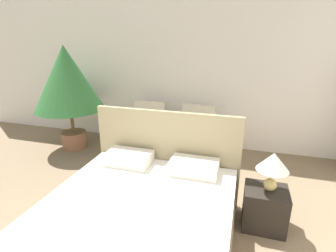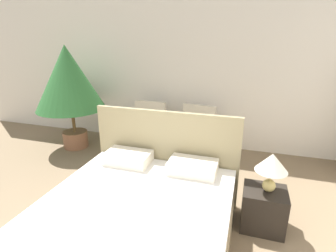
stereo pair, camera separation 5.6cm
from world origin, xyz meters
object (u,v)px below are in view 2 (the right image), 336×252
Objects in this scene: potted_palm at (68,80)px; bed at (135,222)px; nightstand at (263,209)px; table_lamp at (272,165)px; armchair_near_window_right at (194,142)px; armchair_near_window_left at (147,136)px.

bed is at bearing -42.87° from potted_palm.
bed is 4.47× the size of nightstand.
table_lamp is at bearing -4.07° from nightstand.
potted_palm is at bearing -166.75° from armchair_near_window_right.
bed is at bearing -150.75° from table_lamp.
armchair_near_window_left is 1.00× the size of armchair_near_window_right.
nightstand is 1.07× the size of table_lamp.
table_lamp is at bearing -21.13° from potted_palm.
table_lamp reaches higher than armchair_near_window_right.
armchair_near_window_right is (0.11, 2.31, -0.02)m from bed.
bed is 3.18m from potted_palm.
armchair_near_window_right is 2.55m from potted_palm.
nightstand is at bearing 175.93° from table_lamp.
nightstand is 0.55m from table_lamp.
table_lamp is at bearing 29.25° from bed.
armchair_near_window_right is at bearing 125.75° from table_lamp.
armchair_near_window_right is 1.91× the size of nightstand.
armchair_near_window_left is at bearing 109.22° from bed.
bed is 2.35× the size of armchair_near_window_right.
potted_palm reaches higher than armchair_near_window_left.
nightstand is (3.45, -1.34, -1.08)m from potted_palm.
table_lamp is (1.26, 0.71, 0.49)m from bed.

